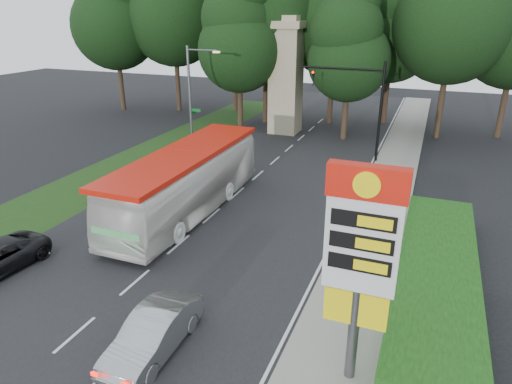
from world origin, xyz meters
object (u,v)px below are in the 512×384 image
at_px(monument, 286,75).
at_px(sedan_silver, 153,334).
at_px(transit_bus, 187,183).
at_px(streetlight_signs, 192,94).
at_px(gas_station_pylon, 361,250).
at_px(traffic_signal_mast, 363,97).

xyz_separation_m(monument, sedan_silver, (5.02, -29.17, -4.40)).
xyz_separation_m(transit_bus, sedan_silver, (4.44, -10.18, -1.04)).
bearing_deg(monument, streetlight_signs, -121.97).
distance_m(gas_station_pylon, transit_bus, 14.19).
height_order(streetlight_signs, sedan_silver, streetlight_signs).
xyz_separation_m(gas_station_pylon, traffic_signal_mast, (-3.52, 22.00, 0.22)).
bearing_deg(gas_station_pylon, sedan_silver, -169.34).
xyz_separation_m(traffic_signal_mast, monument, (-7.68, 6.00, 0.43)).
relative_size(traffic_signal_mast, monument, 0.72).
relative_size(traffic_signal_mast, transit_bus, 0.57).
xyz_separation_m(gas_station_pylon, streetlight_signs, (-16.19, 20.01, -0.01)).
relative_size(gas_station_pylon, monument, 0.68).
relative_size(transit_bus, sedan_silver, 2.92).
xyz_separation_m(streetlight_signs, monument, (4.99, 7.99, 0.67)).
bearing_deg(streetlight_signs, traffic_signal_mast, 8.92).
bearing_deg(streetlight_signs, sedan_silver, -64.71).
bearing_deg(gas_station_pylon, monument, 111.80).
height_order(traffic_signal_mast, monument, monument).
bearing_deg(gas_station_pylon, streetlight_signs, 128.96).
relative_size(gas_station_pylon, streetlight_signs, 0.86).
bearing_deg(sedan_silver, monument, 99.29).
bearing_deg(monument, transit_bus, -88.27).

